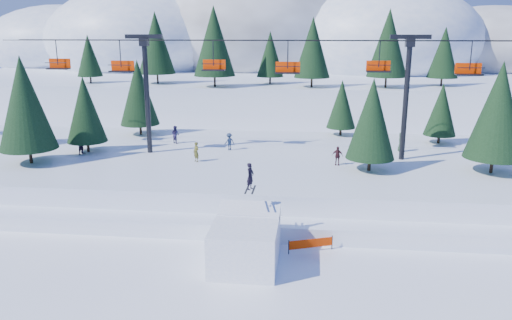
# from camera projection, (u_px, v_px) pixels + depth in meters

# --- Properties ---
(ground) EXTENTS (160.00, 160.00, 0.00)m
(ground) POSITION_uv_depth(u_px,v_px,m) (208.00, 279.00, 27.05)
(ground) COLOR white
(ground) RESTS_ON ground
(mid_shelf) EXTENTS (70.00, 22.00, 2.50)m
(mid_shelf) POSITION_uv_depth(u_px,v_px,m) (250.00, 169.00, 44.05)
(mid_shelf) COLOR white
(mid_shelf) RESTS_ON ground
(berm) EXTENTS (70.00, 6.00, 1.10)m
(berm) POSITION_uv_depth(u_px,v_px,m) (232.00, 217.00, 34.61)
(berm) COLOR white
(berm) RESTS_ON ground
(mountain_ridge) EXTENTS (119.00, 60.75, 26.46)m
(mountain_ridge) POSITION_uv_depth(u_px,v_px,m) (259.00, 49.00, 95.72)
(mountain_ridge) COLOR white
(mountain_ridge) RESTS_ON ground
(jump_kicker) EXTENTS (3.70, 5.05, 5.65)m
(jump_kicker) POSITION_uv_depth(u_px,v_px,m) (246.00, 242.00, 28.50)
(jump_kicker) COLOR white
(jump_kicker) RESTS_ON ground
(chairlift) EXTENTS (46.00, 3.21, 10.28)m
(chairlift) POSITION_uv_depth(u_px,v_px,m) (266.00, 77.00, 41.91)
(chairlift) COLOR black
(chairlift) RESTS_ON mid_shelf
(conifer_stand) EXTENTS (62.95, 18.11, 9.45)m
(conifer_stand) POSITION_uv_depth(u_px,v_px,m) (291.00, 105.00, 42.86)
(conifer_stand) COLOR black
(conifer_stand) RESTS_ON mid_shelf
(distant_skiers) EXTENTS (28.93, 7.66, 1.88)m
(distant_skiers) POSITION_uv_depth(u_px,v_px,m) (217.00, 142.00, 44.74)
(distant_skiers) COLOR #263651
(distant_skiers) RESTS_ON mid_shelf
(banner_near) EXTENTS (2.68, 1.06, 0.90)m
(banner_near) POSITION_uv_depth(u_px,v_px,m) (311.00, 243.00, 30.29)
(banner_near) COLOR black
(banner_near) RESTS_ON ground
(banner_far) EXTENTS (2.86, 0.15, 0.90)m
(banner_far) POSITION_uv_depth(u_px,v_px,m) (353.00, 239.00, 30.96)
(banner_far) COLOR black
(banner_far) RESTS_ON ground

